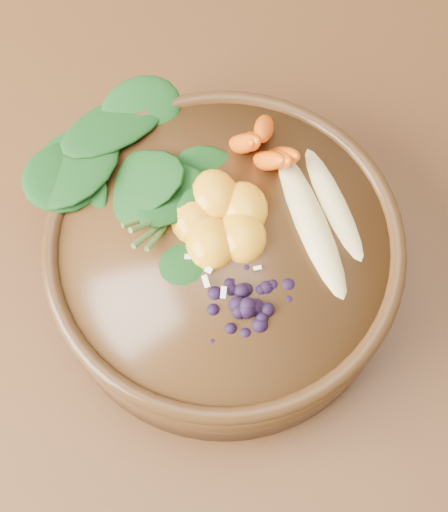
{
  "coord_description": "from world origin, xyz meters",
  "views": [
    {
      "loc": [
        -0.16,
        -0.39,
        1.43
      ],
      "look_at": [
        -0.12,
        -0.12,
        0.8
      ],
      "focal_mm": 50.0,
      "sensor_mm": 36.0,
      "label": 1
    }
  ],
  "objects": [
    {
      "name": "ground",
      "position": [
        0.0,
        0.0,
        0.0
      ],
      "size": [
        4.0,
        4.0,
        0.0
      ],
      "primitive_type": "plane",
      "color": "#381E0F",
      "rests_on": "ground"
    },
    {
      "name": "dining_table",
      "position": [
        0.0,
        0.0,
        0.66
      ],
      "size": [
        1.6,
        0.9,
        0.75
      ],
      "color": "#331C0C",
      "rests_on": "ground"
    },
    {
      "name": "stoneware_bowl",
      "position": [
        -0.12,
        -0.12,
        0.79
      ],
      "size": [
        0.36,
        0.36,
        0.09
      ],
      "primitive_type": "cylinder",
      "rotation": [
        0.0,
        0.0,
        0.1
      ],
      "color": "#402711",
      "rests_on": "dining_table"
    },
    {
      "name": "kale_heap",
      "position": [
        -0.18,
        -0.06,
        0.86
      ],
      "size": [
        0.24,
        0.22,
        0.05
      ],
      "primitive_type": null,
      "rotation": [
        0.0,
        0.0,
        0.1
      ],
      "color": "#153F16",
      "rests_on": "stoneware_bowl"
    },
    {
      "name": "carrot_cluster",
      "position": [
        -0.07,
        -0.03,
        0.88
      ],
      "size": [
        0.08,
        0.08,
        0.09
      ],
      "primitive_type": null,
      "rotation": [
        0.0,
        0.0,
        0.1
      ],
      "color": "#ED5D0B",
      "rests_on": "stoneware_bowl"
    },
    {
      "name": "banana_halves",
      "position": [
        -0.02,
        -0.11,
        0.86
      ],
      "size": [
        0.09,
        0.19,
        0.03
      ],
      "rotation": [
        0.0,
        0.0,
        0.1
      ],
      "color": "#E0CC84",
      "rests_on": "stoneware_bowl"
    },
    {
      "name": "mandarin_cluster",
      "position": [
        -0.12,
        -0.1,
        0.86
      ],
      "size": [
        0.11,
        0.11,
        0.04
      ],
      "primitive_type": null,
      "rotation": [
        0.0,
        0.0,
        0.1
      ],
      "color": "orange",
      "rests_on": "stoneware_bowl"
    },
    {
      "name": "blueberry_pile",
      "position": [
        -0.11,
        -0.19,
        0.86
      ],
      "size": [
        0.16,
        0.13,
        0.05
      ],
      "primitive_type": null,
      "rotation": [
        0.0,
        0.0,
        0.1
      ],
      "color": "black",
      "rests_on": "stoneware_bowl"
    },
    {
      "name": "coconut_flakes",
      "position": [
        -0.11,
        -0.14,
        0.84
      ],
      "size": [
        0.11,
        0.09,
        0.01
      ],
      "primitive_type": null,
      "rotation": [
        0.0,
        0.0,
        0.1
      ],
      "color": "white",
      "rests_on": "stoneware_bowl"
    }
  ]
}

